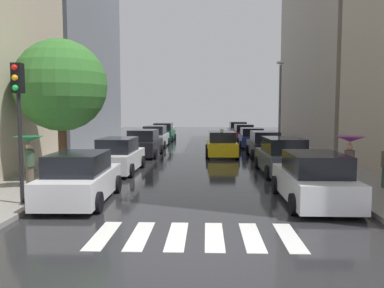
# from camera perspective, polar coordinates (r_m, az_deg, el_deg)

# --- Properties ---
(ground_plane) EXTENTS (28.00, 72.00, 0.04)m
(ground_plane) POSITION_cam_1_polar(r_m,az_deg,el_deg) (32.26, 1.65, -0.42)
(ground_plane) COLOR #262629
(sidewalk_left) EXTENTS (3.00, 72.00, 0.15)m
(sidewalk_left) POSITION_cam_1_polar(r_m,az_deg,el_deg) (32.95, -9.73, -0.21)
(sidewalk_left) COLOR gray
(sidewalk_left) RESTS_ON ground
(sidewalk_right) EXTENTS (3.00, 72.00, 0.15)m
(sidewalk_right) POSITION_cam_1_polar(r_m,az_deg,el_deg) (32.85, 13.06, -0.28)
(sidewalk_right) COLOR gray
(sidewalk_right) RESTS_ON ground
(crosswalk_stripes) EXTENTS (4.95, 2.20, 0.01)m
(crosswalk_stripes) POSITION_cam_1_polar(r_m,az_deg,el_deg) (9.69, 0.53, -13.30)
(crosswalk_stripes) COLOR silver
(crosswalk_stripes) RESTS_ON ground
(building_left_mid) EXTENTS (6.00, 14.22, 22.76)m
(building_left_mid) POSITION_cam_1_polar(r_m,az_deg,el_deg) (33.50, -18.67, 19.19)
(building_left_mid) COLOR slate
(building_left_mid) RESTS_ON ground
(building_right_mid) EXTENTS (6.00, 17.80, 17.58)m
(building_right_mid) POSITION_cam_1_polar(r_m,az_deg,el_deg) (35.00, 20.61, 14.17)
(building_right_mid) COLOR #9E9384
(building_right_mid) RESTS_ON ground
(parked_car_left_nearest) EXTENTS (2.14, 4.37, 1.66)m
(parked_car_left_nearest) POSITION_cam_1_polar(r_m,az_deg,el_deg) (13.42, -16.01, -4.92)
(parked_car_left_nearest) COLOR silver
(parked_car_left_nearest) RESTS_ON ground
(parked_car_left_second) EXTENTS (2.01, 4.50, 1.70)m
(parked_car_left_second) POSITION_cam_1_polar(r_m,az_deg,el_deg) (19.29, -10.62, -1.77)
(parked_car_left_second) COLOR silver
(parked_car_left_second) RESTS_ON ground
(parked_car_left_third) EXTENTS (2.20, 4.18, 1.76)m
(parked_car_left_third) POSITION_cam_1_polar(r_m,az_deg,el_deg) (25.50, -7.02, -0.02)
(parked_car_left_third) COLOR black
(parked_car_left_third) RESTS_ON ground
(parked_car_left_fourth) EXTENTS (2.03, 4.77, 1.74)m
(parked_car_left_fourth) POSITION_cam_1_polar(r_m,az_deg,el_deg) (31.94, -5.36, 1.01)
(parked_car_left_fourth) COLOR #B2B7BF
(parked_car_left_fourth) RESTS_ON ground
(parked_car_left_fifth) EXTENTS (2.14, 4.05, 1.76)m
(parked_car_left_fifth) POSITION_cam_1_polar(r_m,az_deg,el_deg) (37.77, -4.15, 1.65)
(parked_car_left_fifth) COLOR #0C4C2D
(parked_car_left_fifth) RESTS_ON ground
(parked_car_right_nearest) EXTENTS (2.12, 4.56, 1.67)m
(parked_car_right_nearest) POSITION_cam_1_polar(r_m,az_deg,el_deg) (13.31, 17.33, -5.01)
(parked_car_right_nearest) COLOR silver
(parked_car_right_nearest) RESTS_ON ground
(parked_car_right_second) EXTENTS (2.19, 4.82, 1.74)m
(parked_car_right_second) POSITION_cam_1_polar(r_m,az_deg,el_deg) (18.98, 13.03, -1.87)
(parked_car_right_second) COLOR #474C51
(parked_car_right_second) RESTS_ON ground
(parked_car_right_third) EXTENTS (2.04, 4.50, 1.67)m
(parked_car_right_third) POSITION_cam_1_polar(r_m,az_deg,el_deg) (25.48, 10.52, -0.15)
(parked_car_right_third) COLOR black
(parked_car_right_third) RESTS_ON ground
(parked_car_right_fourth) EXTENTS (2.09, 4.35, 1.58)m
(parked_car_right_fourth) POSITION_cam_1_polar(r_m,az_deg,el_deg) (32.02, 8.64, 0.85)
(parked_car_right_fourth) COLOR navy
(parked_car_right_fourth) RESTS_ON ground
(parked_car_right_fifth) EXTENTS (2.12, 4.60, 1.63)m
(parked_car_right_fifth) POSITION_cam_1_polar(r_m,az_deg,el_deg) (38.11, 7.50, 1.57)
(parked_car_right_fifth) COLOR maroon
(parked_car_right_fifth) RESTS_ON ground
(parked_car_right_sixth) EXTENTS (2.20, 4.43, 1.69)m
(parked_car_right_sixth) POSITION_cam_1_polar(r_m,az_deg,el_deg) (43.73, 6.67, 2.06)
(parked_car_right_sixth) COLOR #B2B7BF
(parked_car_right_sixth) RESTS_ON ground
(taxi_midroad) EXTENTS (2.12, 4.45, 1.81)m
(taxi_midroad) POSITION_cam_1_polar(r_m,az_deg,el_deg) (25.65, 4.34, -0.08)
(taxi_midroad) COLOR yellow
(taxi_midroad) RESTS_ON ground
(pedestrian_foreground) EXTENTS (1.06, 1.06, 1.91)m
(pedestrian_foreground) POSITION_cam_1_polar(r_m,az_deg,el_deg) (15.76, -22.67, -0.74)
(pedestrian_foreground) COLOR brown
(pedestrian_foreground) RESTS_ON sidewalk_left
(pedestrian_by_kerb) EXTENTS (1.05, 1.05, 1.92)m
(pedestrian_by_kerb) POSITION_cam_1_polar(r_m,az_deg,el_deg) (15.44, 22.02, -0.82)
(pedestrian_by_kerb) COLOR gray
(pedestrian_by_kerb) RESTS_ON sidewalk_right
(street_tree_left) EXTENTS (3.90, 3.90, 5.88)m
(street_tree_left) POSITION_cam_1_polar(r_m,az_deg,el_deg) (17.71, -18.58, 8.07)
(street_tree_left) COLOR #513823
(street_tree_left) RESTS_ON sidewalk_left
(traffic_light_left_corner) EXTENTS (0.30, 0.42, 4.30)m
(traffic_light_left_corner) POSITION_cam_1_polar(r_m,az_deg,el_deg) (13.01, -24.01, 5.64)
(traffic_light_left_corner) COLOR black
(traffic_light_left_corner) RESTS_ON sidewalk_left
(lamp_post_right) EXTENTS (0.60, 0.28, 6.37)m
(lamp_post_right) POSITION_cam_1_polar(r_m,az_deg,el_deg) (29.02, 12.71, 6.51)
(lamp_post_right) COLOR #595B60
(lamp_post_right) RESTS_ON sidewalk_right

